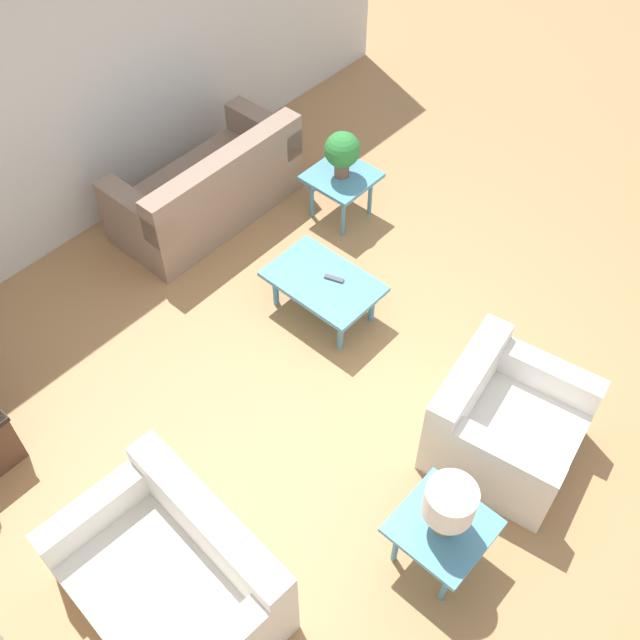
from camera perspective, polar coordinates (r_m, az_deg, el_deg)
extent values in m
plane|color=#A87A4C|center=(5.85, 3.67, -4.31)|extent=(14.00, 14.00, 0.00)
cube|color=silver|center=(6.70, -17.35, 17.29)|extent=(0.12, 7.20, 2.70)
cube|color=gray|center=(7.06, -8.60, 9.29)|extent=(0.83, 1.75, 0.40)
cube|color=gray|center=(6.62, -7.19, 10.87)|extent=(0.22, 1.74, 0.41)
cube|color=gray|center=(7.25, -4.36, 14.36)|extent=(0.81, 0.21, 0.27)
cube|color=gray|center=(6.51, -13.91, 8.06)|extent=(0.81, 0.21, 0.27)
cube|color=silver|center=(5.47, 14.03, -8.48)|extent=(1.06, 1.07, 0.41)
cube|color=silver|center=(5.19, 11.24, -4.54)|extent=(0.35, 0.96, 0.35)
cube|color=silver|center=(4.99, 12.93, -9.83)|extent=(0.93, 0.30, 0.23)
cube|color=silver|center=(5.44, 16.28, -3.68)|extent=(0.93, 0.30, 0.23)
cube|color=silver|center=(4.91, -11.34, -19.52)|extent=(1.38, 1.01, 0.41)
cube|color=silver|center=(4.62, -8.43, -15.12)|extent=(1.33, 0.29, 0.35)
cube|color=silver|center=(4.88, -16.07, -13.26)|extent=(0.22, 0.93, 0.23)
cube|color=teal|center=(5.98, 0.25, 2.94)|extent=(0.91, 0.59, 0.04)
cylinder|color=teal|center=(6.08, 3.97, 1.08)|extent=(0.05, 0.05, 0.34)
cylinder|color=teal|center=(6.39, -0.96, 4.27)|extent=(0.05, 0.05, 0.34)
cylinder|color=teal|center=(5.88, 1.56, -1.05)|extent=(0.05, 0.05, 0.34)
cylinder|color=teal|center=(6.20, -3.40, 2.34)|extent=(0.05, 0.05, 0.34)
cube|color=teal|center=(6.81, 1.65, 10.87)|extent=(0.56, 0.56, 0.04)
cylinder|color=teal|center=(6.98, 3.84, 9.44)|extent=(0.04, 0.04, 0.43)
cylinder|color=teal|center=(7.17, 1.45, 10.77)|extent=(0.04, 0.04, 0.43)
cylinder|color=teal|center=(6.76, 1.78, 7.89)|extent=(0.04, 0.04, 0.43)
cylinder|color=teal|center=(6.95, -0.64, 9.30)|extent=(0.04, 0.04, 0.43)
cube|color=teal|center=(4.77, 9.35, -15.27)|extent=(0.56, 0.56, 0.04)
cylinder|color=teal|center=(5.04, 12.13, -16.09)|extent=(0.04, 0.04, 0.43)
cylinder|color=teal|center=(5.10, 8.52, -13.65)|extent=(0.04, 0.04, 0.43)
cylinder|color=teal|center=(4.89, 9.52, -19.27)|extent=(0.04, 0.04, 0.43)
cylinder|color=teal|center=(4.95, 5.81, -16.67)|extent=(0.04, 0.04, 0.43)
cylinder|color=brown|center=(6.76, 1.67, 11.45)|extent=(0.13, 0.13, 0.14)
sphere|color=#2D7F38|center=(6.63, 1.71, 12.85)|extent=(0.32, 0.32, 0.32)
cylinder|color=#997F4C|center=(4.67, 9.54, -14.66)|extent=(0.15, 0.15, 0.20)
cylinder|color=white|center=(4.48, 9.89, -13.48)|extent=(0.31, 0.31, 0.23)
cube|color=#4C4C51|center=(5.97, 1.08, 3.18)|extent=(0.16, 0.09, 0.02)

